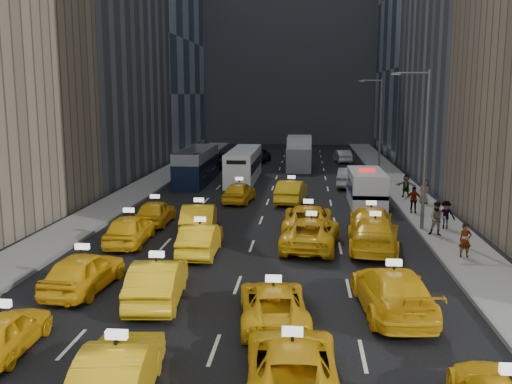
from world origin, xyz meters
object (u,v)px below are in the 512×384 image
pedestrian_0 (465,240)px  taxi_1 (118,372)px  city_bus (244,165)px  taxi_0 (4,332)px  taxi_2 (292,366)px  nypd_van (366,189)px  box_truck (299,153)px  double_decker (197,166)px

pedestrian_0 → taxi_1: bearing=-137.7°
city_bus → pedestrian_0: 26.71m
taxi_0 → city_bus: bearing=-96.8°
taxi_0 → pedestrian_0: 19.86m
taxi_2 → nypd_van: nypd_van is taller
pedestrian_0 → taxi_2: bearing=-127.2°
nypd_van → taxi_1: bearing=-103.6°
taxi_0 → nypd_van: 27.54m
pedestrian_0 → box_truck: bearing=98.7°
box_truck → pedestrian_0: size_ratio=4.46×
taxi_0 → taxi_1: size_ratio=0.83×
double_decker → taxi_2: bearing=-75.0°
pedestrian_0 → taxi_0: bearing=-151.6°
pedestrian_0 → nypd_van: bearing=98.3°
nypd_van → pedestrian_0: size_ratio=3.84×
taxi_1 → taxi_2: (4.38, 0.83, -0.06)m
taxi_1 → city_bus: city_bus is taller
pedestrian_0 → city_bus: bearing=113.3°
taxi_2 → city_bus: size_ratio=0.48×
taxi_0 → pedestrian_0: size_ratio=2.46×
taxi_1 → nypd_van: 27.96m
double_decker → city_bus: double_decker is taller
taxi_0 → taxi_2: 8.81m
city_bus → pedestrian_0: size_ratio=6.76×
taxi_2 → pedestrian_0: 14.84m
taxi_1 → double_decker: (-4.82, 35.46, 0.65)m
city_bus → pedestrian_0: bearing=-58.1°
taxi_2 → pedestrian_0: pedestrian_0 is taller
taxi_0 → city_bus: city_bus is taller
taxi_2 → city_bus: 36.39m
taxi_2 → pedestrian_0: size_ratio=3.26×
double_decker → pedestrian_0: (16.94, -21.97, -0.48)m
taxi_2 → taxi_0: bearing=-12.9°
city_bus → pedestrian_0: city_bus is taller
taxi_1 → pedestrian_0: size_ratio=2.96×
nypd_van → double_decker: double_decker is taller
box_truck → taxi_1: bearing=-94.4°
taxi_0 → box_truck: size_ratio=0.55×
taxi_2 → box_truck: box_truck is taller
double_decker → box_truck: 13.06m
taxi_1 → pedestrian_0: (12.12, 13.49, 0.17)m
nypd_van → double_decker: (-13.68, 8.95, 0.27)m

